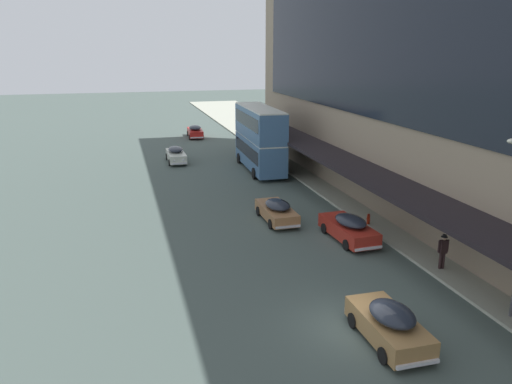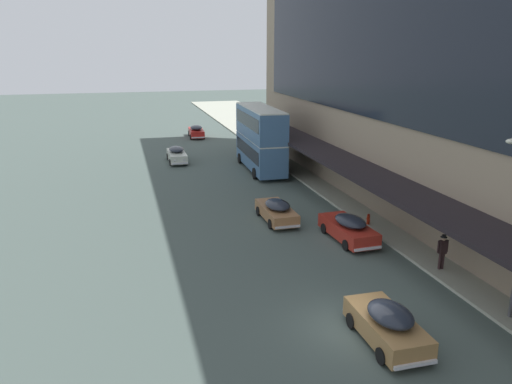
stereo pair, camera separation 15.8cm
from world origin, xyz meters
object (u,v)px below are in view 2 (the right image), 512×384
transit_bus_kerbside_front (260,137)px  fire_hydrant (368,219)px  pedestrian_at_kerb (442,250)px  sedan_oncoming_front (196,131)px  sedan_second_near (177,155)px  sedan_trailing_near (387,324)px  sedan_oncoming_rear (277,211)px  sedan_lead_near (349,228)px

transit_bus_kerbside_front → fire_hydrant: (2.58, -16.67, -2.69)m
transit_bus_kerbside_front → pedestrian_at_kerb: transit_bus_kerbside_front is taller
sedan_oncoming_front → fire_hydrant: bearing=-81.1°
sedan_second_near → sedan_trailing_near: size_ratio=1.13×
sedan_trailing_near → sedan_oncoming_front: bearing=90.2°
transit_bus_kerbside_front → sedan_trailing_near: 29.12m
sedan_second_near → pedestrian_at_kerb: bearing=-70.9°
sedan_oncoming_rear → fire_hydrant: sedan_oncoming_rear is taller
sedan_oncoming_rear → pedestrian_at_kerb: 11.29m
sedan_trailing_near → fire_hydrant: sedan_trailing_near is taller
sedan_second_near → sedan_oncoming_front: 14.46m
pedestrian_at_kerb → fire_hydrant: size_ratio=2.65×
transit_bus_kerbside_front → sedan_second_near: bearing=141.8°
sedan_lead_near → sedan_oncoming_front: 38.23m
transit_bus_kerbside_front → sedan_oncoming_rear: (-2.81, -14.15, -2.45)m
sedan_oncoming_front → sedan_second_near: bearing=-106.3°
sedan_lead_near → sedan_oncoming_front: size_ratio=1.01×
pedestrian_at_kerb → sedan_oncoming_rear: bearing=121.1°
sedan_trailing_near → sedan_oncoming_front: (-0.16, 48.39, -0.02)m
sedan_lead_near → sedan_oncoming_rear: (-3.10, 4.42, -0.05)m
sedan_trailing_near → pedestrian_at_kerb: 7.83m
sedan_lead_near → fire_hydrant: sedan_lead_near is taller
fire_hydrant → sedan_lead_near: bearing=-140.5°
sedan_oncoming_rear → transit_bus_kerbside_front: bearing=78.8°
transit_bus_kerbside_front → sedan_oncoming_rear: 14.63m
sedan_oncoming_rear → fire_hydrant: size_ratio=6.70×
sedan_oncoming_rear → sedan_lead_near: bearing=-55.0°
sedan_trailing_near → pedestrian_at_kerb: pedestrian_at_kerb is taller
transit_bus_kerbside_front → fire_hydrant: 17.09m
fire_hydrant → sedan_trailing_near: bearing=-114.4°
sedan_oncoming_front → fire_hydrant: size_ratio=6.98×
pedestrian_at_kerb → sedan_oncoming_front: bearing=98.0°
sedan_lead_near → fire_hydrant: (2.30, 1.90, -0.29)m
sedan_lead_near → sedan_oncoming_rear: sedan_lead_near is taller
sedan_oncoming_rear → fire_hydrant: bearing=-25.1°
sedan_second_near → fire_hydrant: bearing=-66.4°
sedan_trailing_near → transit_bus_kerbside_front: bearing=84.2°
transit_bus_kerbside_front → sedan_trailing_near: bearing=-95.8°
sedan_trailing_near → sedan_oncoming_front: sedan_trailing_near is taller
sedan_oncoming_rear → fire_hydrant: 5.96m
sedan_lead_near → sedan_oncoming_front: bearing=95.1°
sedan_lead_near → sedan_second_near: 25.33m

